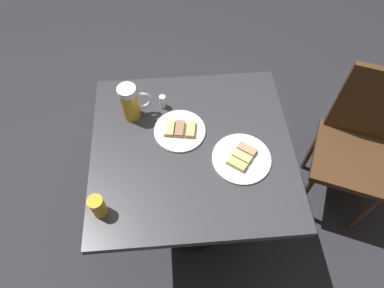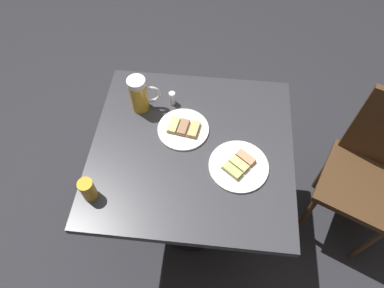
% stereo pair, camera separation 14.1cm
% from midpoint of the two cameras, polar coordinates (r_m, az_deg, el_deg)
% --- Properties ---
extents(ground_plane, '(6.00, 6.00, 0.00)m').
position_cam_midpoint_polar(ground_plane, '(2.09, -1.96, -11.72)').
color(ground_plane, '#28282D').
extents(cafe_table, '(0.84, 0.81, 0.74)m').
position_cam_midpoint_polar(cafe_table, '(1.55, -2.60, -3.52)').
color(cafe_table, black).
rests_on(cafe_table, ground_plane).
extents(plate_near, '(0.24, 0.24, 0.03)m').
position_cam_midpoint_polar(plate_near, '(1.39, 5.38, -2.57)').
color(plate_near, white).
rests_on(plate_near, cafe_table).
extents(plate_far, '(0.22, 0.22, 0.03)m').
position_cam_midpoint_polar(plate_far, '(1.46, -4.80, 2.08)').
color(plate_far, white).
rests_on(plate_far, cafe_table).
extents(beer_mug, '(0.14, 0.08, 0.17)m').
position_cam_midpoint_polar(beer_mug, '(1.49, -12.84, 6.59)').
color(beer_mug, gold).
rests_on(beer_mug, cafe_table).
extents(beer_glass_small, '(0.06, 0.06, 0.10)m').
position_cam_midpoint_polar(beer_glass_small, '(1.31, -18.42, -10.04)').
color(beer_glass_small, gold).
rests_on(beer_glass_small, cafe_table).
extents(salt_shaker, '(0.03, 0.03, 0.07)m').
position_cam_midpoint_polar(salt_shaker, '(1.54, -7.52, 6.82)').
color(salt_shaker, silver).
rests_on(salt_shaker, cafe_table).
extents(cafe_chair, '(0.50, 0.50, 0.89)m').
position_cam_midpoint_polar(cafe_chair, '(1.88, 24.04, 0.32)').
color(cafe_chair, '#472D19').
rests_on(cafe_chair, ground_plane).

